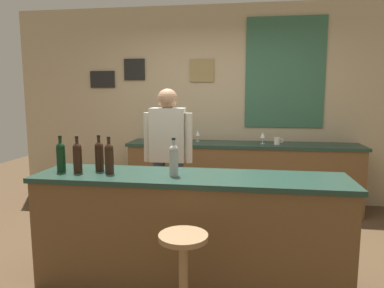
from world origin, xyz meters
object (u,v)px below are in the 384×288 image
object	(u,v)px
bartender	(168,154)
wine_bottle_c	(99,155)
bar_stool	(183,267)
wine_glass_c	(263,136)
coffee_mug	(277,141)
wine_glass_a	(178,133)
wine_bottle_b	(77,156)
wine_bottle_a	(61,156)
wine_glass_b	(198,134)
wine_bottle_d	(109,157)
wine_bottle_e	(174,159)

from	to	relation	value
bartender	wine_bottle_c	bearing A→B (deg)	-116.41
bar_stool	wine_glass_c	size ratio (longest dim) A/B	4.39
coffee_mug	wine_glass_a	bearing A→B (deg)	174.05
bar_stool	wine_bottle_b	size ratio (longest dim) A/B	2.22
bartender	wine_glass_a	world-z (taller)	bartender
wine_bottle_b	coffee_mug	bearing A→B (deg)	49.04
wine_bottle_a	wine_bottle_c	size ratio (longest dim) A/B	1.00
wine_bottle_c	wine_glass_b	size ratio (longest dim) A/B	1.97
bartender	wine_bottle_d	size ratio (longest dim) A/B	5.29
wine_bottle_c	wine_glass_b	distance (m)	2.18
wine_bottle_b	coffee_mug	xyz separation A→B (m)	(1.78, 2.05, -0.11)
wine_glass_b	coffee_mug	bearing A→B (deg)	-7.59
wine_glass_c	wine_bottle_a	bearing A→B (deg)	-129.81
wine_bottle_e	coffee_mug	world-z (taller)	wine_bottle_e
wine_bottle_d	coffee_mug	size ratio (longest dim) A/B	2.45
coffee_mug	wine_bottle_b	bearing A→B (deg)	-130.96
bar_stool	wine_bottle_e	size ratio (longest dim) A/B	2.22
wine_bottle_c	wine_glass_b	bearing A→B (deg)	75.32
bartender	wine_glass_b	xyz separation A→B (m)	(0.14, 1.28, 0.07)
wine_bottle_b	wine_bottle_d	distance (m)	0.27
wine_bottle_c	wine_glass_a	bearing A→B (deg)	82.59
bartender	wine_glass_c	size ratio (longest dim) A/B	10.45
bartender	wine_bottle_c	xyz separation A→B (m)	(-0.41, -0.82, 0.12)
wine_bottle_d	bar_stool	bearing A→B (deg)	-39.29
wine_bottle_b	wine_bottle_e	xyz separation A→B (m)	(0.81, 0.01, 0.00)
bartender	wine_glass_a	bearing A→B (deg)	96.05
wine_glass_a	wine_bottle_e	bearing A→B (deg)	-80.05
bartender	wine_glass_b	bearing A→B (deg)	83.65
wine_bottle_a	coffee_mug	distance (m)	2.82
wine_bottle_a	wine_bottle_d	size ratio (longest dim) A/B	1.00
coffee_mug	wine_glass_b	bearing A→B (deg)	172.41
wine_bottle_b	bar_stool	bearing A→B (deg)	-30.41
wine_bottle_c	bar_stool	bearing A→B (deg)	-38.62
wine_bottle_c	coffee_mug	bearing A→B (deg)	50.29
wine_bottle_c	coffee_mug	world-z (taller)	wine_bottle_c
bar_stool	wine_bottle_a	distance (m)	1.41
bartender	wine_glass_b	distance (m)	1.29
wine_bottle_b	bartender	bearing A→B (deg)	58.46
bar_stool	wine_glass_c	bearing A→B (deg)	77.23
wine_bottle_a	wine_glass_b	bearing A→B (deg)	68.83
wine_glass_b	wine_bottle_b	bearing A→B (deg)	-107.76
wine_bottle_e	coffee_mug	size ratio (longest dim) A/B	2.45
bartender	coffee_mug	xyz separation A→B (m)	(1.22, 1.14, 0.01)
wine_bottle_a	wine_glass_a	world-z (taller)	wine_bottle_a
wine_bottle_b	coffee_mug	world-z (taller)	wine_bottle_b
bar_stool	wine_glass_a	bearing A→B (deg)	101.47
wine_bottle_a	wine_glass_c	distance (m)	2.72
bar_stool	wine_bottle_b	world-z (taller)	wine_bottle_b
wine_bottle_c	wine_glass_c	xyz separation A→B (m)	(1.44, 2.00, -0.05)
wine_bottle_c	wine_glass_b	xyz separation A→B (m)	(0.55, 2.11, -0.05)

